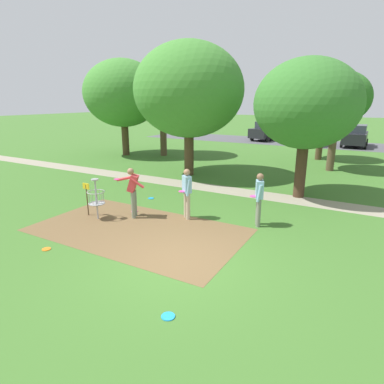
{
  "coord_description": "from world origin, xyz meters",
  "views": [
    {
      "loc": [
        3.81,
        -6.03,
        3.87
      ],
      "look_at": [
        -1.09,
        2.71,
        1.0
      ],
      "focal_mm": 30.1,
      "sensor_mm": 36.0,
      "label": 1
    }
  ],
  "objects_px": {
    "frisbee_far_left": "(151,198)",
    "tree_far_left": "(123,93)",
    "player_waiting_left": "(133,189)",
    "parked_car_leftmost": "(267,131)",
    "frisbee_mid_grass": "(46,249)",
    "tree_near_right": "(162,93)",
    "tree_far_right": "(307,104)",
    "player_foreground_watching": "(259,196)",
    "parked_car_center_left": "(311,134)",
    "player_throwing": "(187,191)",
    "frisbee_by_tee": "(168,316)",
    "tree_mid_center": "(189,90)",
    "tree_mid_right": "(338,99)",
    "tree_far_center": "(324,103)",
    "disc_golf_basket": "(95,197)",
    "frisbee_near_basket": "(134,211)",
    "parked_car_center_right": "(355,136)"
  },
  "relations": [
    {
      "from": "disc_golf_basket",
      "to": "tree_far_right",
      "type": "bearing_deg",
      "value": 47.82
    },
    {
      "from": "player_throwing",
      "to": "player_foreground_watching",
      "type": "bearing_deg",
      "value": 13.49
    },
    {
      "from": "tree_near_right",
      "to": "frisbee_by_tee",
      "type": "bearing_deg",
      "value": -55.66
    },
    {
      "from": "frisbee_far_left",
      "to": "tree_mid_center",
      "type": "relative_size",
      "value": 0.04
    },
    {
      "from": "parked_car_center_right",
      "to": "player_waiting_left",
      "type": "bearing_deg",
      "value": -103.26
    },
    {
      "from": "frisbee_mid_grass",
      "to": "tree_far_right",
      "type": "bearing_deg",
      "value": 59.85
    },
    {
      "from": "tree_far_center",
      "to": "player_waiting_left",
      "type": "bearing_deg",
      "value": -104.14
    },
    {
      "from": "disc_golf_basket",
      "to": "player_throwing",
      "type": "bearing_deg",
      "value": 29.48
    },
    {
      "from": "player_waiting_left",
      "to": "frisbee_near_basket",
      "type": "bearing_deg",
      "value": 128.42
    },
    {
      "from": "player_foreground_watching",
      "to": "frisbee_by_tee",
      "type": "height_order",
      "value": "player_foreground_watching"
    },
    {
      "from": "player_foreground_watching",
      "to": "frisbee_far_left",
      "type": "bearing_deg",
      "value": 171.54
    },
    {
      "from": "frisbee_mid_grass",
      "to": "tree_near_right",
      "type": "relative_size",
      "value": 0.04
    },
    {
      "from": "frisbee_by_tee",
      "to": "tree_near_right",
      "type": "xyz_separation_m",
      "value": [
        -10.29,
        15.06,
        4.32
      ]
    },
    {
      "from": "tree_mid_right",
      "to": "tree_far_right",
      "type": "height_order",
      "value": "tree_far_right"
    },
    {
      "from": "player_foreground_watching",
      "to": "tree_far_center",
      "type": "bearing_deg",
      "value": 90.87
    },
    {
      "from": "player_waiting_left",
      "to": "frisbee_far_left",
      "type": "bearing_deg",
      "value": 111.01
    },
    {
      "from": "frisbee_mid_grass",
      "to": "tree_mid_center",
      "type": "relative_size",
      "value": 0.03
    },
    {
      "from": "tree_far_right",
      "to": "tree_near_right",
      "type": "bearing_deg",
      "value": 151.14
    },
    {
      "from": "player_waiting_left",
      "to": "tree_near_right",
      "type": "height_order",
      "value": "tree_near_right"
    },
    {
      "from": "player_waiting_left",
      "to": "parked_car_leftmost",
      "type": "bearing_deg",
      "value": 96.0
    },
    {
      "from": "parked_car_center_left",
      "to": "tree_mid_right",
      "type": "bearing_deg",
      "value": -75.05
    },
    {
      "from": "tree_far_right",
      "to": "parked_car_leftmost",
      "type": "relative_size",
      "value": 1.21
    },
    {
      "from": "frisbee_near_basket",
      "to": "tree_far_left",
      "type": "height_order",
      "value": "tree_far_left"
    },
    {
      "from": "parked_car_center_left",
      "to": "tree_far_left",
      "type": "bearing_deg",
      "value": -130.22
    },
    {
      "from": "player_foreground_watching",
      "to": "parked_car_center_left",
      "type": "bearing_deg",
      "value": 95.52
    },
    {
      "from": "frisbee_by_tee",
      "to": "tree_mid_center",
      "type": "distance_m",
      "value": 12.63
    },
    {
      "from": "tree_far_left",
      "to": "parked_car_center_right",
      "type": "relative_size",
      "value": 1.57
    },
    {
      "from": "tree_far_center",
      "to": "frisbee_mid_grass",
      "type": "bearing_deg",
      "value": -103.13
    },
    {
      "from": "disc_golf_basket",
      "to": "tree_mid_right",
      "type": "xyz_separation_m",
      "value": [
        5.89,
        12.19,
        3.19
      ]
    },
    {
      "from": "parked_car_leftmost",
      "to": "frisbee_mid_grass",
      "type": "bearing_deg",
      "value": -85.65
    },
    {
      "from": "player_waiting_left",
      "to": "tree_near_right",
      "type": "relative_size",
      "value": 0.27
    },
    {
      "from": "player_waiting_left",
      "to": "frisbee_by_tee",
      "type": "distance_m",
      "value": 5.62
    },
    {
      "from": "frisbee_by_tee",
      "to": "tree_near_right",
      "type": "relative_size",
      "value": 0.04
    },
    {
      "from": "disc_golf_basket",
      "to": "frisbee_near_basket",
      "type": "bearing_deg",
      "value": 60.38
    },
    {
      "from": "frisbee_by_tee",
      "to": "parked_car_center_right",
      "type": "distance_m",
      "value": 27.05
    },
    {
      "from": "player_foreground_watching",
      "to": "tree_far_right",
      "type": "bearing_deg",
      "value": 83.22
    },
    {
      "from": "frisbee_by_tee",
      "to": "parked_car_leftmost",
      "type": "distance_m",
      "value": 28.57
    },
    {
      "from": "player_throwing",
      "to": "frisbee_far_left",
      "type": "xyz_separation_m",
      "value": [
        -2.43,
        1.25,
        -0.96
      ]
    },
    {
      "from": "frisbee_far_left",
      "to": "tree_far_right",
      "type": "bearing_deg",
      "value": 31.87
    },
    {
      "from": "tree_far_left",
      "to": "parked_car_center_left",
      "type": "bearing_deg",
      "value": 49.78
    },
    {
      "from": "frisbee_far_left",
      "to": "tree_mid_right",
      "type": "relative_size",
      "value": 0.04
    },
    {
      "from": "disc_golf_basket",
      "to": "player_throwing",
      "type": "relative_size",
      "value": 0.81
    },
    {
      "from": "tree_mid_center",
      "to": "parked_car_leftmost",
      "type": "relative_size",
      "value": 1.49
    },
    {
      "from": "tree_near_right",
      "to": "parked_car_center_left",
      "type": "height_order",
      "value": "tree_near_right"
    },
    {
      "from": "tree_mid_right",
      "to": "parked_car_leftmost",
      "type": "distance_m",
      "value": 14.82
    },
    {
      "from": "player_waiting_left",
      "to": "player_foreground_watching",
      "type": "bearing_deg",
      "value": 18.51
    },
    {
      "from": "disc_golf_basket",
      "to": "parked_car_leftmost",
      "type": "xyz_separation_m",
      "value": [
        -1.51,
        24.68,
        0.17
      ]
    },
    {
      "from": "tree_mid_center",
      "to": "parked_car_leftmost",
      "type": "xyz_separation_m",
      "value": [
        -0.91,
        17.33,
        -3.42
      ]
    },
    {
      "from": "frisbee_near_basket",
      "to": "tree_mid_right",
      "type": "bearing_deg",
      "value": 64.65
    },
    {
      "from": "frisbee_far_left",
      "to": "tree_far_left",
      "type": "bearing_deg",
      "value": 135.39
    }
  ]
}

